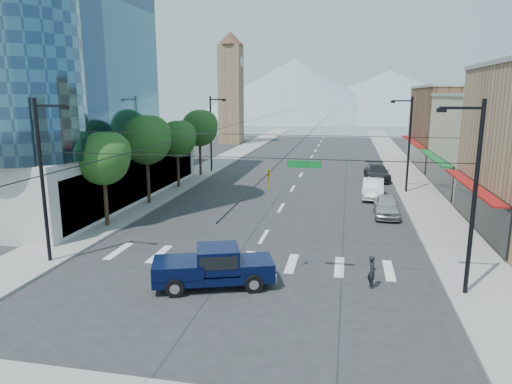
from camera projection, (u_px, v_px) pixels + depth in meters
The scene contains 20 objects.
ground at pixel (243, 270), 24.26m from camera, with size 160.00×160.00×0.00m, color #28282B.
sidewalk_left at pixel (224, 160), 64.89m from camera, with size 4.00×120.00×0.15m, color gray.
sidewalk_right at pixel (399, 165), 60.28m from camera, with size 4.00×120.00×0.15m, color gray.
shop_mid at pixel (509, 146), 42.48m from camera, with size 12.00×14.00×9.00m, color tan.
shop_far at pixel (467, 128), 57.71m from camera, with size 12.00×18.00×10.00m, color brown.
clock_tower at pixel (231, 86), 84.64m from camera, with size 4.80×4.80×20.40m.
mountain_left at pixel (294, 89), 168.64m from camera, with size 80.00×80.00×22.00m, color gray.
mountain_right at pixel (389, 95), 171.92m from camera, with size 90.00×90.00×18.00m, color gray.
tree_near at pixel (105, 157), 31.18m from camera, with size 3.65×3.64×6.71m.
tree_midnear at pixel (148, 139), 37.77m from camera, with size 4.09×4.09×7.52m.
tree_midfar at pixel (179, 138), 44.60m from camera, with size 3.65×3.64×6.71m.
tree_far at pixel (201, 127), 51.19m from camera, with size 4.09×4.09×7.52m.
signal_rig at pixel (242, 189), 22.29m from camera, with size 21.80×0.20×9.00m.
lamp_pole_nw at pixel (212, 131), 54.03m from camera, with size 2.00×0.25×9.00m.
lamp_pole_ne at pixel (408, 141), 42.26m from camera, with size 2.00×0.25×9.00m.
pickup_truck at pixel (213, 266), 22.07m from camera, with size 6.22×3.85×1.99m.
pedestrian at pixel (372, 272), 21.98m from camera, with size 0.59×0.38×1.61m, color black.
parked_car_near at pixel (387, 206), 34.92m from camera, with size 1.89×4.70×1.60m, color #A8A8AC.
parked_car_mid at pixel (373, 188), 41.15m from camera, with size 1.81×5.20×1.71m, color white.
parked_car_far at pixel (377, 172), 49.73m from camera, with size 2.40×5.90×1.71m, color #272829.
Camera 1 is at (5.15, -22.26, 9.17)m, focal length 32.00 mm.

